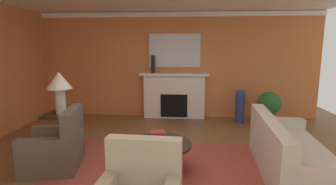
{
  "coord_description": "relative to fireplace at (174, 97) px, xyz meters",
  "views": [
    {
      "loc": [
        0.39,
        -4.04,
        1.89
      ],
      "look_at": [
        0.02,
        1.07,
        1.0
      ],
      "focal_mm": 28.49,
      "sensor_mm": 36.0,
      "label": 1
    }
  ],
  "objects": [
    {
      "name": "crown_moulding",
      "position": [
        -0.05,
        0.13,
        2.13
      ],
      "size": [
        7.6,
        0.08,
        0.12
      ],
      "primitive_type": "cube",
      "color": "white"
    },
    {
      "name": "coffee_table",
      "position": [
        -0.08,
        -3.14,
        -0.23
      ],
      "size": [
        1.0,
        1.0,
        0.45
      ],
      "color": "#2D2319",
      "rests_on": "ground_plane"
    },
    {
      "name": "table_lamp",
      "position": [
        -1.91,
        -2.45,
        0.66
      ],
      "size": [
        0.44,
        0.44,
        0.75
      ],
      "color": "beige",
      "rests_on": "side_table"
    },
    {
      "name": "book_red_cover",
      "position": [
        -0.15,
        -3.2,
        -0.1
      ],
      "size": [
        0.25,
        0.23,
        0.04
      ],
      "primitive_type": "cube",
      "rotation": [
        0.0,
        0.0,
        0.27
      ],
      "color": "navy",
      "rests_on": "coffee_table"
    },
    {
      "name": "book_small_novel",
      "position": [
        -0.1,
        -3.04,
        0.01
      ],
      "size": [
        0.23,
        0.21,
        0.05
      ],
      "primitive_type": "cube",
      "rotation": [
        0.0,
        0.0,
        0.13
      ],
      "color": "maroon",
      "rests_on": "coffee_table"
    },
    {
      "name": "fireplace",
      "position": [
        0.0,
        0.0,
        0.0
      ],
      "size": [
        1.8,
        0.35,
        1.2
      ],
      "color": "white",
      "rests_on": "ground_plane"
    },
    {
      "name": "side_table",
      "position": [
        -1.91,
        -2.45,
        -0.17
      ],
      "size": [
        0.56,
        0.56,
        0.7
      ],
      "color": "#2D2319",
      "rests_on": "ground_plane"
    },
    {
      "name": "potted_plant",
      "position": [
        2.27,
        -0.64,
        -0.08
      ],
      "size": [
        0.56,
        0.56,
        0.83
      ],
      "color": "#BCB29E",
      "rests_on": "ground_plane"
    },
    {
      "name": "book_art_folio",
      "position": [
        -0.18,
        -3.17,
        -0.05
      ],
      "size": [
        0.26,
        0.21,
        0.06
      ],
      "primitive_type": "cube",
      "rotation": [
        0.0,
        0.0,
        -0.35
      ],
      "color": "navy",
      "rests_on": "coffee_table"
    },
    {
      "name": "mantel_mirror",
      "position": [
        0.0,
        0.12,
        1.22
      ],
      "size": [
        1.34,
        0.04,
        0.86
      ],
      "primitive_type": "cube",
      "color": "silver"
    },
    {
      "name": "sofa",
      "position": [
        1.85,
        -3.14,
        -0.27
      ],
      "size": [
        1.05,
        2.16,
        0.85
      ],
      "color": "beige",
      "rests_on": "ground_plane"
    },
    {
      "name": "area_rug",
      "position": [
        -0.08,
        -3.14,
        -0.56
      ],
      "size": [
        3.36,
        2.4,
        0.01
      ],
      "primitive_type": "cube",
      "color": "#993D33",
      "rests_on": "ground_plane"
    },
    {
      "name": "vase_mantel_left",
      "position": [
        -0.55,
        -0.05,
        0.86
      ],
      "size": [
        0.1,
        0.1,
        0.46
      ],
      "primitive_type": "cylinder",
      "color": "black",
      "rests_on": "fireplace"
    },
    {
      "name": "ground_plane",
      "position": [
        -0.05,
        -2.91,
        -0.57
      ],
      "size": [
        9.1,
        9.1,
        0.0
      ],
      "primitive_type": "plane",
      "color": "brown"
    },
    {
      "name": "vase_tall_corner",
      "position": [
        1.67,
        -0.3,
        -0.17
      ],
      "size": [
        0.24,
        0.24,
        0.79
      ],
      "primitive_type": "cylinder",
      "color": "navy",
      "rests_on": "ground_plane"
    },
    {
      "name": "armchair_near_window",
      "position": [
        -1.68,
        -3.17,
        -0.26
      ],
      "size": [
        0.93,
        0.93,
        0.95
      ],
      "color": "brown",
      "rests_on": "ground_plane"
    },
    {
      "name": "wall_fireplace",
      "position": [
        -0.05,
        0.21,
        0.82
      ],
      "size": [
        7.6,
        0.12,
        2.78
      ],
      "primitive_type": "cube",
      "color": "#CC723D",
      "rests_on": "ground_plane"
    }
  ]
}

